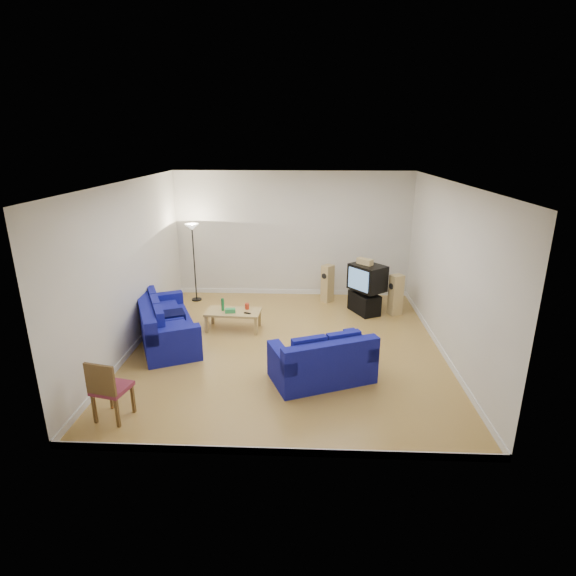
{
  "coord_description": "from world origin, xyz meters",
  "views": [
    {
      "loc": [
        0.38,
        -8.1,
        3.91
      ],
      "look_at": [
        0.0,
        0.4,
        1.1
      ],
      "focal_mm": 28.0,
      "sensor_mm": 36.0,
      "label": 1
    }
  ],
  "objects_px": {
    "sofa_three_seat": "(164,326)",
    "coffee_table": "(233,313)",
    "sofa_loveseat": "(323,364)",
    "television": "(367,278)",
    "tv_stand": "(364,303)"
  },
  "relations": [
    {
      "from": "tv_stand",
      "to": "television",
      "type": "bearing_deg",
      "value": 7.54
    },
    {
      "from": "sofa_loveseat",
      "to": "coffee_table",
      "type": "relative_size",
      "value": 1.58
    },
    {
      "from": "sofa_three_seat",
      "to": "coffee_table",
      "type": "xyz_separation_m",
      "value": [
        1.31,
        0.67,
        0.04
      ]
    },
    {
      "from": "sofa_loveseat",
      "to": "television",
      "type": "xyz_separation_m",
      "value": [
        1.1,
        3.19,
        0.57
      ]
    },
    {
      "from": "television",
      "to": "tv_stand",
      "type": "bearing_deg",
      "value": 175.34
    },
    {
      "from": "coffee_table",
      "to": "television",
      "type": "height_order",
      "value": "television"
    },
    {
      "from": "sofa_three_seat",
      "to": "coffee_table",
      "type": "height_order",
      "value": "sofa_three_seat"
    },
    {
      "from": "sofa_loveseat",
      "to": "tv_stand",
      "type": "height_order",
      "value": "sofa_loveseat"
    },
    {
      "from": "sofa_loveseat",
      "to": "coffee_table",
      "type": "bearing_deg",
      "value": 109.56
    },
    {
      "from": "sofa_three_seat",
      "to": "tv_stand",
      "type": "relative_size",
      "value": 3.15
    },
    {
      "from": "sofa_three_seat",
      "to": "sofa_loveseat",
      "type": "distance_m",
      "value": 3.48
    },
    {
      "from": "coffee_table",
      "to": "television",
      "type": "xyz_separation_m",
      "value": [
        2.97,
        1.09,
        0.52
      ]
    },
    {
      "from": "tv_stand",
      "to": "sofa_loveseat",
      "type": "bearing_deg",
      "value": -44.68
    },
    {
      "from": "sofa_three_seat",
      "to": "television",
      "type": "distance_m",
      "value": 4.66
    },
    {
      "from": "sofa_loveseat",
      "to": "tv_stand",
      "type": "relative_size",
      "value": 2.39
    }
  ]
}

